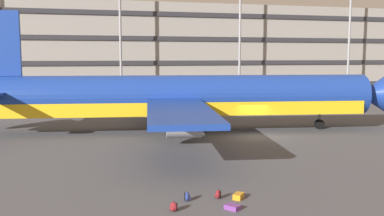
# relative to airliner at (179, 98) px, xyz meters

# --- Properties ---
(ground_plane) EXTENTS (600.00, 600.00, 0.00)m
(ground_plane) POSITION_rel_airliner_xyz_m (5.92, -3.80, -3.02)
(ground_plane) COLOR #4C4C51
(terminal_structure) EXTENTS (169.98, 19.90, 15.14)m
(terminal_structure) POSITION_rel_airliner_xyz_m (5.92, 39.96, 4.55)
(terminal_structure) COLOR gray
(terminal_structure) RESTS_ON ground_plane
(airliner) EXTENTS (39.07, 31.76, 10.48)m
(airliner) POSITION_rel_airliner_xyz_m (0.00, 0.00, 0.00)
(airliner) COLOR navy
(airliner) RESTS_ON ground_plane
(light_mast_center_left) EXTENTS (1.80, 0.50, 19.48)m
(light_mast_center_left) POSITION_rel_airliner_xyz_m (-2.72, 25.97, 8.37)
(light_mast_center_left) COLOR gray
(light_mast_center_left) RESTS_ON ground_plane
(light_mast_center_right) EXTENTS (1.80, 0.50, 19.55)m
(light_mast_center_right) POSITION_rel_airliner_xyz_m (15.45, 25.97, 8.41)
(light_mast_center_right) COLOR gray
(light_mast_center_right) RESTS_ON ground_plane
(light_mast_right) EXTENTS (1.80, 0.50, 24.87)m
(light_mast_right) POSITION_rel_airliner_xyz_m (34.59, 25.97, 11.15)
(light_mast_right) COLOR gray
(light_mast_right) RESTS_ON ground_plane
(suitcase_orange) EXTENTS (0.74, 0.78, 0.21)m
(suitcase_orange) POSITION_rel_airliner_xyz_m (-2.08, -19.91, -2.91)
(suitcase_orange) COLOR #72388C
(suitcase_orange) RESTS_ON ground_plane
(suitcase_purple) EXTENTS (0.68, 0.71, 0.26)m
(suitcase_purple) POSITION_rel_airliner_xyz_m (-1.32, -18.62, -2.89)
(suitcase_purple) COLOR orange
(suitcase_purple) RESTS_ON ground_plane
(backpack_black) EXTENTS (0.40, 0.43, 0.48)m
(backpack_black) POSITION_rel_airliner_xyz_m (-4.64, -19.52, -2.81)
(backpack_black) COLOR maroon
(backpack_black) RESTS_ON ground_plane
(backpack_scuffed) EXTENTS (0.33, 0.36, 0.48)m
(backpack_scuffed) POSITION_rel_airliner_xyz_m (-3.73, -18.34, -2.81)
(backpack_scuffed) COLOR navy
(backpack_scuffed) RESTS_ON ground_plane
(backpack_red) EXTENTS (0.37, 0.38, 0.48)m
(backpack_red) POSITION_rel_airliner_xyz_m (-2.26, -18.38, -2.81)
(backpack_red) COLOR maroon
(backpack_red) RESTS_ON ground_plane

